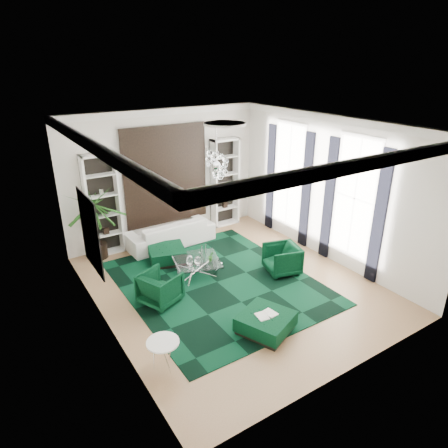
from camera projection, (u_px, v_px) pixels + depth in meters
floor at (231, 285)px, 9.63m from camera, size 6.00×7.00×0.02m
ceiling at (233, 124)px, 8.17m from camera, size 6.00×7.00×0.02m
wall_back at (165, 175)px, 11.63m from camera, size 6.00×0.02×3.80m
wall_front at (358, 278)px, 6.17m from camera, size 6.00×0.02×3.80m
wall_left at (97, 242)px, 7.40m from camera, size 0.02×7.00×3.80m
wall_right at (328, 189)px, 10.40m from camera, size 0.02×7.00×3.80m
crown_molding at (233, 129)px, 8.21m from camera, size 6.00×7.00×0.18m
ceiling_medallion at (225, 124)px, 8.42m from camera, size 0.90×0.90×0.05m
tapestry at (166, 176)px, 11.59m from camera, size 2.50×0.06×2.80m
shelving_left at (103, 206)px, 10.69m from camera, size 0.90×0.38×2.80m
shelving_right at (225, 183)px, 12.64m from camera, size 0.90×0.38×2.80m
painting at (91, 233)px, 7.90m from camera, size 0.04×1.30×1.60m
window_near at (355, 198)px, 9.70m from camera, size 0.03×1.10×2.90m
curtain_near_a at (379, 218)px, 9.17m from camera, size 0.07×0.30×3.25m
curtain_near_b at (329, 200)px, 10.38m from camera, size 0.07×0.30×3.25m
window_far at (289, 176)px, 11.56m from camera, size 0.03×1.10×2.90m
curtain_far_a at (306, 191)px, 11.03m from camera, size 0.07×0.30×3.25m
curtain_far_b at (271, 178)px, 12.24m from camera, size 0.07×0.30×3.25m
rug at (217, 282)px, 9.71m from camera, size 4.20×5.00×0.02m
sofa at (170, 232)px, 11.59m from camera, size 2.56×1.07×0.74m
armchair_left at (160, 288)px, 8.81m from camera, size 1.05×1.03×0.73m
armchair_right at (282, 259)px, 10.05m from camera, size 1.00×0.98×0.74m
coffee_table at (197, 267)px, 10.04m from camera, size 1.42×1.42×0.39m
ottoman_side at (167, 255)px, 10.65m from camera, size 1.13×1.13×0.41m
ottoman_front at (266, 323)px, 7.91m from camera, size 1.25×1.25×0.38m
book at (266, 314)px, 7.83m from camera, size 0.42×0.28×0.03m
side_table at (164, 355)px, 6.94m from camera, size 0.74×0.74×0.55m
palm at (94, 215)px, 10.47m from camera, size 1.97×1.97×2.51m
chandelier at (216, 166)px, 8.85m from camera, size 0.99×0.99×0.69m
table_plant at (211, 256)px, 9.87m from camera, size 0.16×0.14×0.26m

